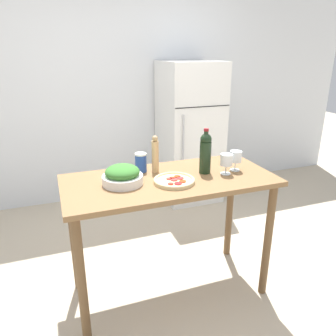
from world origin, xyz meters
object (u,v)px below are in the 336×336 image
(wine_glass_near, at_px, (226,161))
(wine_glass_far, at_px, (236,157))
(homemade_pizza, at_px, (175,180))
(salt_canister, at_px, (141,162))
(pepper_mill, at_px, (155,155))
(refrigerator, at_px, (189,133))
(wine_bottle, at_px, (205,152))
(salad_bowl, at_px, (123,176))

(wine_glass_near, bearing_deg, wine_glass_far, 22.77)
(wine_glass_far, relative_size, homemade_pizza, 0.53)
(wine_glass_far, height_order, salt_canister, wine_glass_far)
(pepper_mill, bearing_deg, refrigerator, 57.88)
(wine_bottle, bearing_deg, salt_canister, 157.21)
(salt_canister, bearing_deg, wine_bottle, -22.79)
(salad_bowl, relative_size, salt_canister, 1.93)
(wine_bottle, height_order, pepper_mill, wine_bottle)
(refrigerator, distance_m, wine_bottle, 1.64)
(homemade_pizza, bearing_deg, pepper_mill, 103.77)
(refrigerator, distance_m, wine_glass_far, 1.60)
(wine_bottle, xyz_separation_m, wine_glass_near, (0.12, -0.07, -0.05))
(homemade_pizza, bearing_deg, wine_bottle, 20.42)
(salt_canister, bearing_deg, wine_glass_near, -24.59)
(salt_canister, bearing_deg, pepper_mill, -21.96)
(pepper_mill, bearing_deg, wine_glass_near, -25.13)
(homemade_pizza, bearing_deg, wine_glass_near, 3.64)
(homemade_pizza, bearing_deg, salt_canister, 119.19)
(refrigerator, bearing_deg, wine_glass_far, -102.03)
(pepper_mill, xyz_separation_m, salad_bowl, (-0.26, -0.14, -0.07))
(refrigerator, relative_size, pepper_mill, 6.16)
(refrigerator, xyz_separation_m, wine_bottle, (-0.55, -1.52, 0.26))
(homemade_pizza, bearing_deg, wine_glass_far, 7.71)
(pepper_mill, xyz_separation_m, salt_canister, (-0.09, 0.04, -0.06))
(pepper_mill, distance_m, salad_bowl, 0.31)
(refrigerator, xyz_separation_m, wine_glass_near, (-0.43, -1.59, 0.20))
(wine_glass_near, relative_size, wine_glass_far, 1.00)
(wine_glass_near, distance_m, salad_bowl, 0.71)
(refrigerator, bearing_deg, salt_canister, -125.56)
(refrigerator, bearing_deg, wine_bottle, -109.98)
(wine_bottle, bearing_deg, wine_glass_near, -30.14)
(wine_glass_near, xyz_separation_m, pepper_mill, (-0.44, 0.21, 0.03))
(pepper_mill, relative_size, salt_canister, 1.94)
(wine_bottle, bearing_deg, homemade_pizza, -159.58)
(salad_bowl, bearing_deg, pepper_mill, 27.98)
(wine_bottle, relative_size, wine_glass_near, 2.20)
(wine_glass_far, bearing_deg, homemade_pizza, -172.29)
(salad_bowl, distance_m, salt_canister, 0.25)
(wine_bottle, relative_size, pepper_mill, 1.20)
(salad_bowl, bearing_deg, refrigerator, 53.38)
(wine_glass_far, xyz_separation_m, salad_bowl, (-0.80, 0.03, -0.04))
(pepper_mill, distance_m, homemade_pizza, 0.26)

